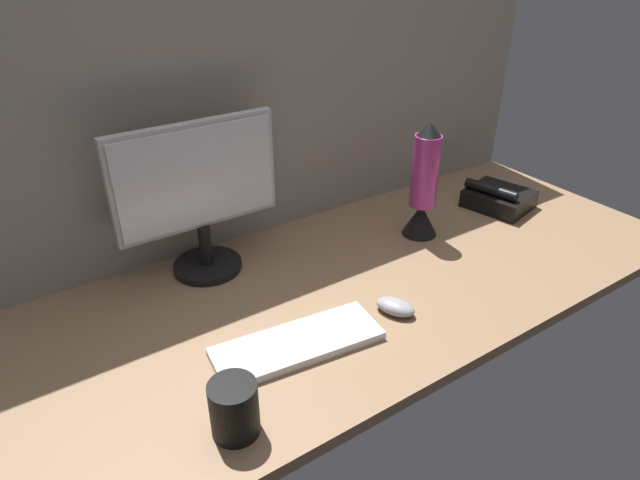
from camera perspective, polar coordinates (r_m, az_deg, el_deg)
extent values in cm
cube|color=#8C6B4C|center=(146.55, 4.54, -3.80)|extent=(180.00, 80.00, 3.00)
cube|color=gray|center=(158.07, -3.50, 15.27)|extent=(180.00, 5.00, 79.64)
cylinder|color=black|center=(149.20, -11.60, -2.62)|extent=(18.00, 18.00, 1.80)
cylinder|color=black|center=(145.93, -11.85, -0.50)|extent=(3.20, 3.20, 11.00)
cube|color=#B7B7B7|center=(138.36, -12.83, 6.51)|extent=(42.45, 2.40, 27.14)
cube|color=silver|center=(137.15, -12.60, 6.33)|extent=(40.05, 0.60, 24.74)
cube|color=silver|center=(120.71, -2.34, -10.74)|extent=(38.29, 17.33, 2.00)
ellipsoid|color=#99999E|center=(131.05, 7.86, -6.89)|extent=(9.13, 11.07, 3.40)
cylinder|color=black|center=(102.34, -8.93, -16.94)|extent=(8.84, 8.84, 10.98)
cone|color=black|center=(163.66, 10.40, 2.15)|extent=(10.41, 10.41, 9.47)
cylinder|color=#B2338C|center=(157.32, 10.89, 7.04)|extent=(7.57, 7.57, 20.83)
cone|color=black|center=(153.07, 11.34, 11.28)|extent=(6.82, 6.82, 3.79)
cube|color=black|center=(187.11, 18.11, 4.11)|extent=(20.94, 22.42, 5.60)
cylinder|color=black|center=(181.90, 17.38, 5.02)|extent=(7.07, 17.38, 3.20)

